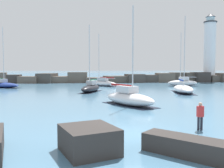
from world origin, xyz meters
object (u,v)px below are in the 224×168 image
at_px(sailboat_moored_0, 183,89).
at_px(sailboat_moored_1, 2,84).
at_px(sailboat_moored_2, 101,83).
at_px(sailboat_moored_5, 183,82).
at_px(sailboat_moored_3, 91,88).
at_px(lighthouse, 210,52).
at_px(person_on_rocks, 200,115).
at_px(sailboat_moored_6, 129,98).

xyz_separation_m(sailboat_moored_0, sailboat_moored_1, (-29.25, 12.47, 0.01)).
xyz_separation_m(sailboat_moored_2, sailboat_moored_5, (16.00, -1.80, 0.07)).
relative_size(sailboat_moored_2, sailboat_moored_3, 1.06).
xyz_separation_m(sailboat_moored_1, sailboat_moored_3, (15.98, -10.03, 0.06)).
xyz_separation_m(lighthouse, sailboat_moored_3, (-31.20, -24.80, -7.15)).
distance_m(lighthouse, person_on_rocks, 55.03).
bearing_deg(lighthouse, sailboat_moored_3, -141.52).
relative_size(sailboat_moored_2, person_on_rocks, 6.43).
bearing_deg(lighthouse, sailboat_moored_6, -125.94).
bearing_deg(sailboat_moored_0, sailboat_moored_5, 68.52).
bearing_deg(sailboat_moored_2, sailboat_moored_3, -100.76).
xyz_separation_m(sailboat_moored_5, person_on_rocks, (-12.52, -33.93, 0.18)).
distance_m(sailboat_moored_1, sailboat_moored_3, 18.87).
relative_size(sailboat_moored_0, sailboat_moored_5, 1.04).
height_order(sailboat_moored_2, sailboat_moored_6, sailboat_moored_2).
height_order(lighthouse, sailboat_moored_3, lighthouse).
distance_m(sailboat_moored_2, sailboat_moored_6, 25.77).
relative_size(lighthouse, sailboat_moored_3, 1.79).
relative_size(sailboat_moored_5, sailboat_moored_6, 1.12).
bearing_deg(sailboat_moored_1, sailboat_moored_5, 0.62).
distance_m(sailboat_moored_0, sailboat_moored_6, 14.85).
xyz_separation_m(sailboat_moored_0, sailboat_moored_2, (-10.94, 14.64, 0.06)).
bearing_deg(sailboat_moored_2, lighthouse, 23.56).
bearing_deg(sailboat_moored_0, lighthouse, 56.63).
bearing_deg(sailboat_moored_5, sailboat_moored_3, -150.41).
distance_m(sailboat_moored_0, sailboat_moored_3, 13.49).
bearing_deg(sailboat_moored_0, person_on_rocks, -109.49).
height_order(lighthouse, sailboat_moored_6, lighthouse).
xyz_separation_m(sailboat_moored_0, person_on_rocks, (-7.46, -21.09, 0.31)).
height_order(sailboat_moored_2, sailboat_moored_5, sailboat_moored_5).
xyz_separation_m(sailboat_moored_5, sailboat_moored_6, (-14.91, -23.95, -0.02)).
height_order(sailboat_moored_0, sailboat_moored_5, sailboat_moored_0).
bearing_deg(lighthouse, sailboat_moored_1, -162.62).
bearing_deg(lighthouse, sailboat_moored_0, -123.37).
bearing_deg(sailboat_moored_2, sailboat_moored_1, -173.22).
bearing_deg(sailboat_moored_0, sailboat_moored_6, -131.59).
relative_size(sailboat_moored_0, person_on_rocks, 6.75).
xyz_separation_m(sailboat_moored_0, sailboat_moored_6, (-9.86, -11.11, 0.12)).
relative_size(sailboat_moored_0, sailboat_moored_1, 1.00).
bearing_deg(sailboat_moored_5, sailboat_moored_6, -121.91).
bearing_deg(sailboat_moored_3, sailboat_moored_5, 29.59).
bearing_deg(sailboat_moored_3, person_on_rocks, -76.14).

